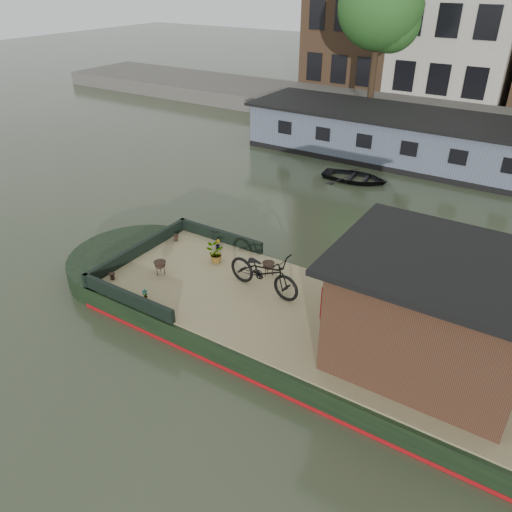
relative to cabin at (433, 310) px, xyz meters
The scene contains 18 objects.
ground 2.88m from the cabin, behind, with size 120.00×120.00×0.00m, color #2D3723.
houseboat_hull 3.87m from the cabin, behind, with size 14.01×4.02×0.60m.
houseboat_deck 2.52m from the cabin, behind, with size 11.80×3.80×0.05m, color #877C54.
bow_bulwark 7.33m from the cabin, behind, with size 3.00×4.00×0.35m.
cabin is the anchor object (origin of this frame).
bicycle 4.23m from the cabin, behind, with size 0.73×2.09×1.10m, color black.
potted_plant_b 6.70m from the cabin, 167.00° to the left, with size 0.16×0.13×0.29m, color maroon.
potted_plant_c 6.15m from the cabin, behind, with size 0.49×0.43×0.55m, color #A73B30.
potted_plant_d 2.78m from the cabin, 139.44° to the left, with size 0.33×0.33×0.59m, color brown.
potted_plant_e 6.69m from the cabin, 166.39° to the right, with size 0.15×0.10×0.29m, color #9D5E2E.
brazier_front 6.99m from the cabin, behind, with size 0.35×0.35×0.38m, color black, non-canonical shape.
brazier_rear 4.68m from the cabin, 166.70° to the left, with size 0.35×0.35×0.38m, color black, non-canonical shape.
bollard_port 7.96m from the cabin, behind, with size 0.17×0.17×0.19m, color black.
bollard_stbd 7.98m from the cabin, behind, with size 0.16×0.16×0.18m, color black.
dinghy 11.91m from the cabin, 119.42° to the left, with size 1.96×2.75×0.57m, color black.
far_houseboat 14.20m from the cabin, 98.88° to the left, with size 20.40×4.40×2.11m.
quay 20.67m from the cabin, 96.09° to the left, with size 60.00×6.00×0.90m, color #47443F.
tree_left 21.28m from the cabin, 114.13° to the left, with size 4.40×4.40×7.40m.
Camera 1 is at (3.55, -8.64, 7.75)m, focal length 35.00 mm.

